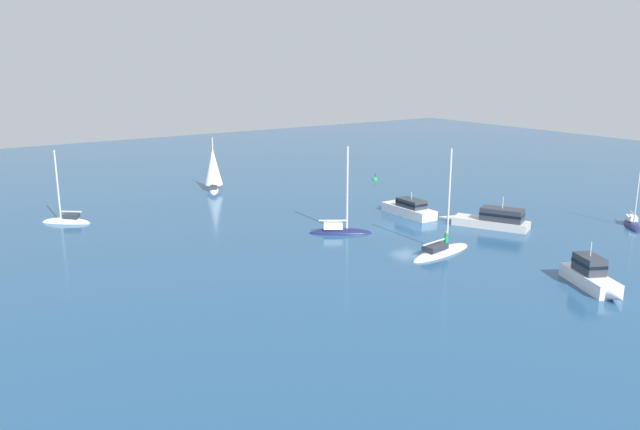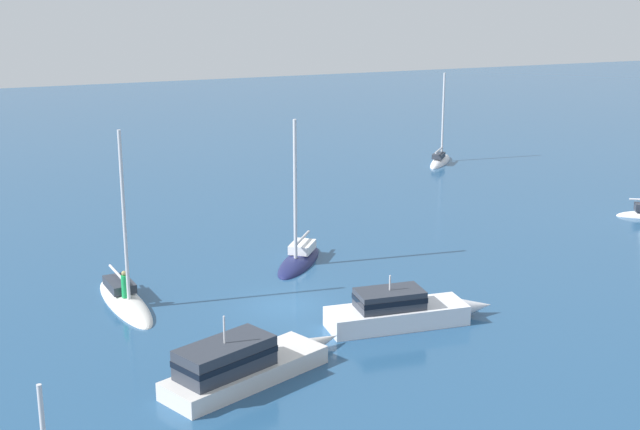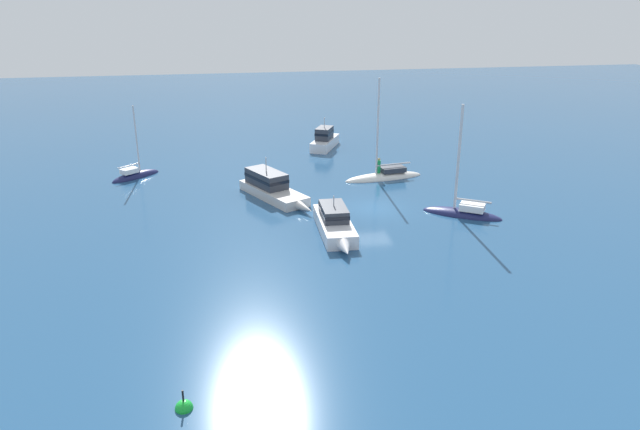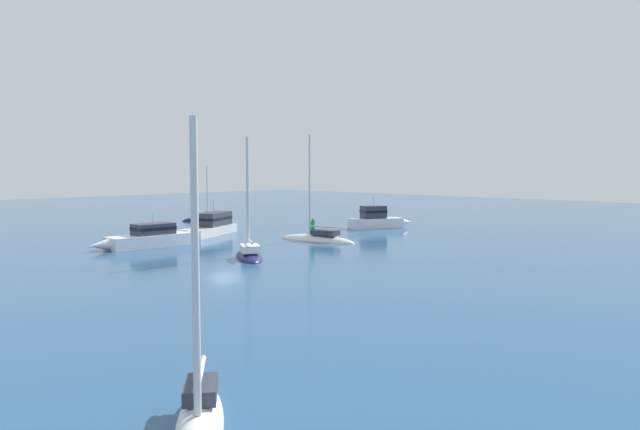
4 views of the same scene
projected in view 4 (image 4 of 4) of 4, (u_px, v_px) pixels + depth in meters
ground_plane at (224, 246)px, 46.66m from camera, size 160.51×160.51×0.00m
cabin_cruiser at (377, 219)px, 60.31m from camera, size 4.04×6.46×3.19m
sloop at (203, 220)px, 67.43m from camera, size 4.33×3.97×6.67m
ketch at (317, 239)px, 49.94m from camera, size 7.24×2.68×9.08m
yacht_1 at (200, 421)px, 14.24m from camera, size 4.41×3.87×7.62m
motor_cruiser at (210, 226)px, 54.48m from camera, size 5.15×8.41×3.02m
launch at (147, 238)px, 46.20m from camera, size 2.17×7.92×2.43m
ketch_1 at (249, 255)px, 40.77m from camera, size 5.64×4.50×8.41m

